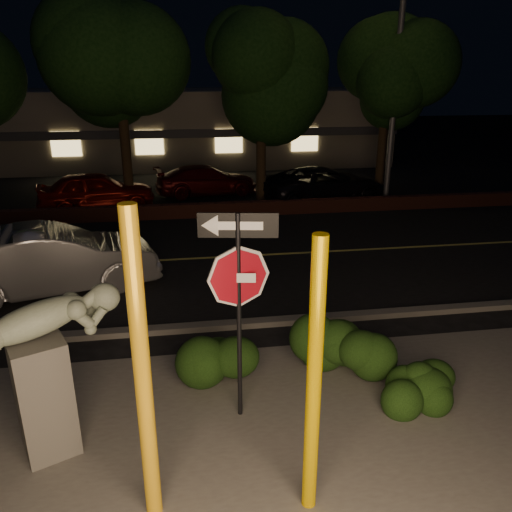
{
  "coord_description": "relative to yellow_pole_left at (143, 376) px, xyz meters",
  "views": [
    {
      "loc": [
        -0.59,
        -5.95,
        4.73
      ],
      "look_at": [
        0.73,
        2.61,
        1.6
      ],
      "focal_mm": 35.0,
      "sensor_mm": 36.0,
      "label": 1
    }
  ],
  "objects": [
    {
      "name": "patio",
      "position": [
        1.07,
        0.42,
        -1.81
      ],
      "size": [
        14.0,
        6.0,
        0.02
      ],
      "primitive_type": "cube",
      "color": "#4C4944",
      "rests_on": "ground"
    },
    {
      "name": "silver_sedan",
      "position": [
        -2.5,
        6.73,
        -1.05
      ],
      "size": [
        4.96,
        2.9,
        1.54
      ],
      "primitive_type": "imported",
      "rotation": [
        0.0,
        0.0,
        1.86
      ],
      "color": "#A8A9AD",
      "rests_on": "ground"
    },
    {
      "name": "tree_far_c",
      "position": [
        3.57,
        14.22,
        3.84
      ],
      "size": [
        4.8,
        4.8,
        7.84
      ],
      "color": "black",
      "rests_on": "ground"
    },
    {
      "name": "parked_car_red",
      "position": [
        -2.6,
        14.43,
        -1.11
      ],
      "size": [
        4.44,
        2.47,
        1.43
      ],
      "primitive_type": "imported",
      "rotation": [
        0.0,
        0.0,
        1.77
      ],
      "color": "maroon",
      "rests_on": "ground"
    },
    {
      "name": "curb",
      "position": [
        1.07,
        4.32,
        -1.76
      ],
      "size": [
        80.0,
        0.25,
        0.12
      ],
      "primitive_type": "cube",
      "color": "#4C4944",
      "rests_on": "ground"
    },
    {
      "name": "streetlight",
      "position": [
        8.16,
        13.44,
        4.56
      ],
      "size": [
        1.55,
        0.75,
        10.73
      ],
      "rotation": [
        0.0,
        0.0,
        0.33
      ],
      "color": "#525257",
      "rests_on": "ground"
    },
    {
      "name": "tree_far_b",
      "position": [
        -1.43,
        14.62,
        4.23
      ],
      "size": [
        5.2,
        5.2,
        8.41
      ],
      "color": "black",
      "rests_on": "ground"
    },
    {
      "name": "ground",
      "position": [
        1.07,
        11.42,
        -1.82
      ],
      "size": [
        90.0,
        90.0,
        0.0
      ],
      "primitive_type": "plane",
      "color": "black",
      "rests_on": "ground"
    },
    {
      "name": "yellow_pole_right",
      "position": [
        1.78,
        -0.17,
        -0.16
      ],
      "size": [
        0.17,
        0.17,
        3.32
      ],
      "primitive_type": "cylinder",
      "color": "#D9AB00",
      "rests_on": "ground"
    },
    {
      "name": "road",
      "position": [
        1.07,
        8.42,
        -1.82
      ],
      "size": [
        80.0,
        8.0,
        0.01
      ],
      "primitive_type": "cube",
      "color": "black",
      "rests_on": "ground"
    },
    {
      "name": "brick_wall",
      "position": [
        1.07,
        12.72,
        -1.57
      ],
      "size": [
        40.0,
        0.35,
        0.5
      ],
      "primitive_type": "cube",
      "color": "#461F16",
      "rests_on": "ground"
    },
    {
      "name": "building",
      "position": [
        1.07,
        26.4,
        0.18
      ],
      "size": [
        22.0,
        10.2,
        4.0
      ],
      "color": "#706959",
      "rests_on": "ground"
    },
    {
      "name": "signpost",
      "position": [
        1.19,
        1.59,
        0.37
      ],
      "size": [
        1.04,
        0.21,
        3.09
      ],
      "rotation": [
        0.0,
        0.0,
        -0.17
      ],
      "color": "black",
      "rests_on": "ground"
    },
    {
      "name": "yellow_pole_left",
      "position": [
        0.0,
        0.0,
        0.0
      ],
      "size": [
        0.18,
        0.18,
        3.65
      ],
      "primitive_type": "cylinder",
      "color": "yellow",
      "rests_on": "ground"
    },
    {
      "name": "sculpture",
      "position": [
        -1.35,
        1.26,
        -0.46
      ],
      "size": [
        2.01,
        1.29,
        2.21
      ],
      "rotation": [
        0.0,
        0.0,
        0.42
      ],
      "color": "#4C4944",
      "rests_on": "ground"
    },
    {
      "name": "parking_lot",
      "position": [
        1.07,
        18.42,
        -1.82
      ],
      "size": [
        40.0,
        12.0,
        0.01
      ],
      "primitive_type": "cube",
      "color": "black",
      "rests_on": "ground"
    },
    {
      "name": "hedge_center",
      "position": [
        0.95,
        2.56,
        -1.34
      ],
      "size": [
        2.04,
        1.54,
        0.96
      ],
      "primitive_type": "ellipsoid",
      "rotation": [
        0.0,
        0.0,
        -0.42
      ],
      "color": "black",
      "rests_on": "ground"
    },
    {
      "name": "hedge_right",
      "position": [
        3.09,
        2.43,
        -1.23
      ],
      "size": [
        1.89,
        1.15,
        1.18
      ],
      "primitive_type": "ellipsoid",
      "rotation": [
        0.0,
        0.0,
        -0.11
      ],
      "color": "black",
      "rests_on": "ground"
    },
    {
      "name": "parked_car_darkred",
      "position": [
        1.6,
        16.26,
        -1.21
      ],
      "size": [
        4.46,
        2.39,
        1.23
      ],
      "primitive_type": "imported",
      "rotation": [
        0.0,
        0.0,
        1.74
      ],
      "color": "#440708",
      "rests_on": "ground"
    },
    {
      "name": "hedge_far_right",
      "position": [
        3.84,
        1.47,
        -1.36
      ],
      "size": [
        1.55,
        1.25,
        0.93
      ],
      "primitive_type": "ellipsoid",
      "rotation": [
        0.0,
        0.0,
        0.36
      ],
      "color": "black",
      "rests_on": "ground"
    },
    {
      "name": "lane_marking",
      "position": [
        1.07,
        8.42,
        -1.8
      ],
      "size": [
        80.0,
        0.12,
        0.0
      ],
      "primitive_type": "cube",
      "color": "#B8AC49",
      "rests_on": "road"
    },
    {
      "name": "tree_far_d",
      "position": [
        8.57,
        14.72,
        3.59
      ],
      "size": [
        4.4,
        4.4,
        7.42
      ],
      "color": "black",
      "rests_on": "ground"
    },
    {
      "name": "parked_car_dark",
      "position": [
        6.1,
        14.32,
        -1.13
      ],
      "size": [
        5.36,
        3.29,
        1.38
      ],
      "primitive_type": "imported",
      "rotation": [
        0.0,
        0.0,
        1.78
      ],
      "color": "black",
      "rests_on": "ground"
    }
  ]
}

